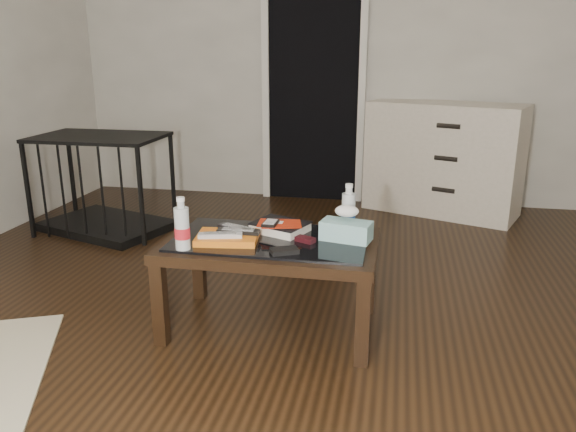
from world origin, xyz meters
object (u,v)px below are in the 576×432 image
dresser (443,159)px  pet_crate (105,200)px  coffee_table (270,251)px  textbook (280,227)px  tissue_box (346,231)px  water_bottle_left (182,223)px  water_bottle_right (348,208)px

dresser → pet_crate: (-2.50, -0.98, -0.22)m
coffee_table → pet_crate: bearing=140.9°
coffee_table → textbook: textbook is taller
coffee_table → tissue_box: bearing=7.2°
water_bottle_left → water_bottle_right: bearing=29.1°
coffee_table → textbook: size_ratio=4.00×
dresser → water_bottle_right: 2.17m
dresser → pet_crate: bearing=-137.3°
water_bottle_left → water_bottle_right: size_ratio=1.00×
coffee_table → water_bottle_right: 0.43m
textbook → water_bottle_left: bearing=-117.3°
dresser → water_bottle_left: bearing=-96.3°
dresser → pet_crate: 2.69m
water_bottle_right → coffee_table: bearing=-153.8°
tissue_box → water_bottle_left: bearing=-147.5°
dresser → textbook: dresser is taller
coffee_table → tissue_box: (0.35, 0.04, 0.11)m
coffee_table → water_bottle_left: (-0.35, -0.22, 0.18)m
dresser → textbook: 2.33m
pet_crate → water_bottle_left: 1.95m
coffee_table → dresser: size_ratio=0.77×
textbook → water_bottle_right: water_bottle_right is taller
dresser → tissue_box: dresser is taller
dresser → pet_crate: dresser is taller
textbook → water_bottle_left: water_bottle_left is taller
textbook → tissue_box: bearing=10.9°
tissue_box → textbook: bearing=-178.8°
pet_crate → tissue_box: 2.29m
pet_crate → water_bottle_left: bearing=-32.5°
coffee_table → water_bottle_right: water_bottle_right is taller
pet_crate → water_bottle_right: 2.23m
dresser → water_bottle_left: dresser is taller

